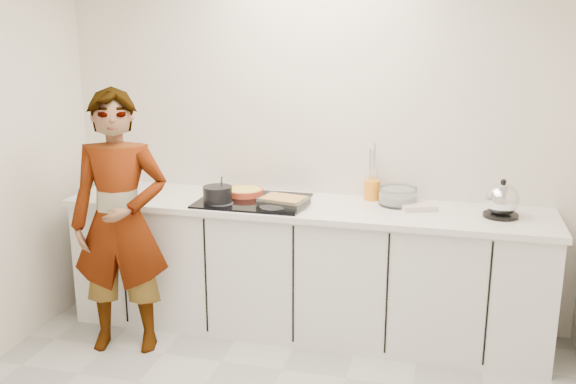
% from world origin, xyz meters
% --- Properties ---
extents(wall_back, '(3.60, 0.00, 2.60)m').
position_xyz_m(wall_back, '(0.00, 1.60, 1.30)').
color(wall_back, silver).
rests_on(wall_back, ground).
extents(wall_front, '(3.60, 0.00, 2.60)m').
position_xyz_m(wall_front, '(0.00, -1.60, 1.30)').
color(wall_front, silver).
rests_on(wall_front, ground).
extents(base_cabinets, '(3.20, 0.58, 0.87)m').
position_xyz_m(base_cabinets, '(0.00, 1.28, 0.43)').
color(base_cabinets, white).
rests_on(base_cabinets, floor).
extents(countertop, '(3.24, 0.64, 0.04)m').
position_xyz_m(countertop, '(0.00, 1.28, 0.89)').
color(countertop, white).
rests_on(countertop, base_cabinets).
extents(hob, '(0.72, 0.54, 0.01)m').
position_xyz_m(hob, '(-0.35, 1.26, 0.92)').
color(hob, black).
rests_on(hob, countertop).
extents(tart_dish, '(0.33, 0.33, 0.04)m').
position_xyz_m(tart_dish, '(-0.44, 1.37, 0.95)').
color(tart_dish, '#CA472A').
rests_on(tart_dish, hob).
extents(saucepan, '(0.24, 0.24, 0.19)m').
position_xyz_m(saucepan, '(-0.56, 1.14, 0.98)').
color(saucepan, black).
rests_on(saucepan, hob).
extents(baking_dish, '(0.33, 0.27, 0.06)m').
position_xyz_m(baking_dish, '(-0.11, 1.17, 0.96)').
color(baking_dish, silver).
rests_on(baking_dish, hob).
extents(mixing_bowl, '(0.30, 0.30, 0.12)m').
position_xyz_m(mixing_bowl, '(0.61, 1.43, 0.96)').
color(mixing_bowl, silver).
rests_on(mixing_bowl, countertop).
extents(tea_towel, '(0.26, 0.23, 0.04)m').
position_xyz_m(tea_towel, '(0.74, 1.35, 0.93)').
color(tea_towel, white).
rests_on(tea_towel, countertop).
extents(kettle, '(0.23, 0.23, 0.24)m').
position_xyz_m(kettle, '(1.25, 1.30, 1.01)').
color(kettle, black).
rests_on(kettle, countertop).
extents(utensil_crock, '(0.14, 0.14, 0.14)m').
position_xyz_m(utensil_crock, '(0.42, 1.52, 0.98)').
color(utensil_crock, orange).
rests_on(utensil_crock, countertop).
extents(cook, '(0.70, 0.55, 1.70)m').
position_xyz_m(cook, '(-1.08, 0.77, 0.85)').
color(cook, white).
rests_on(cook, floor).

